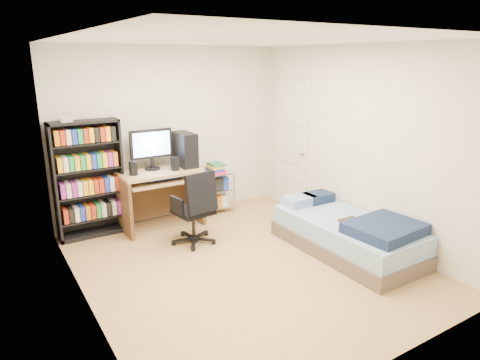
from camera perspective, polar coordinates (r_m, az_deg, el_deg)
room at (r=4.65m, az=0.73°, el=2.65°), size 3.58×4.08×2.58m
media_shelf at (r=5.96m, az=-19.56°, el=0.23°), size 0.88×0.29×1.62m
computer_desk at (r=6.12m, az=-9.90°, el=0.81°), size 1.10×0.64×1.38m
office_chair at (r=5.54m, az=-6.00°, el=-5.42°), size 0.65×0.65×0.97m
wire_cart at (r=6.60m, az=-3.18°, el=-0.06°), size 0.49×0.36×0.77m
bed at (r=5.47m, az=14.23°, el=-6.98°), size 0.94×1.87×0.53m
door at (r=6.76m, az=6.86°, el=4.58°), size 0.12×0.80×2.00m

